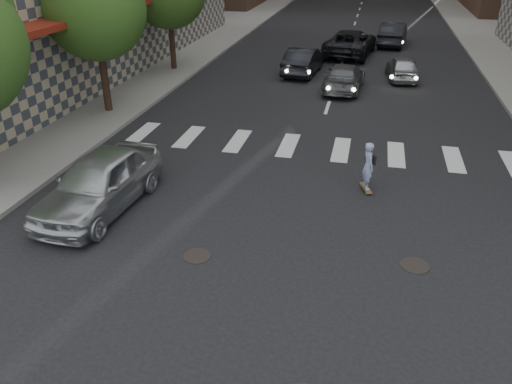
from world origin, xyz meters
TOP-DOWN VIEW (x-y plane):
  - ground at (0.00, 0.00)m, footprint 160.00×160.00m
  - sidewalk_left at (-14.50, 20.00)m, footprint 13.00×80.00m
  - tree_b at (-9.45, 11.14)m, footprint 4.20×4.20m
  - manhole_b at (-2.00, 1.20)m, footprint 0.70×0.70m
  - manhole_c at (3.30, 2.00)m, footprint 0.70×0.70m
  - skateboarder at (2.01, 5.84)m, footprint 0.53×0.82m
  - silver_sedan at (-5.50, 2.96)m, footprint 2.32×4.99m
  - traffic_car_a at (-2.00, 20.00)m, footprint 1.99×4.61m
  - traffic_car_b at (0.50, 17.16)m, footprint 2.10×4.62m
  - traffic_car_c at (0.31, 25.43)m, footprint 3.49×6.25m
  - traffic_car_d at (3.48, 20.00)m, footprint 1.85×3.93m
  - traffic_car_e at (3.08, 29.60)m, footprint 2.20×5.00m

SIDE VIEW (x-z plane):
  - ground at x=0.00m, z-range 0.00..0.00m
  - manhole_b at x=-2.00m, z-range 0.00..0.02m
  - manhole_c at x=3.30m, z-range 0.00..0.02m
  - sidewalk_left at x=-14.50m, z-range 0.00..0.15m
  - traffic_car_d at x=3.48m, z-range 0.00..1.30m
  - traffic_car_b at x=0.50m, z-range 0.00..1.31m
  - traffic_car_a at x=-2.00m, z-range 0.00..1.48m
  - traffic_car_e at x=3.08m, z-range 0.00..1.60m
  - traffic_car_c at x=0.31m, z-range 0.00..1.65m
  - silver_sedan at x=-5.50m, z-range 0.00..1.65m
  - skateboarder at x=2.01m, z-range 0.04..1.64m
  - tree_b at x=-9.45m, z-range 1.35..7.95m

